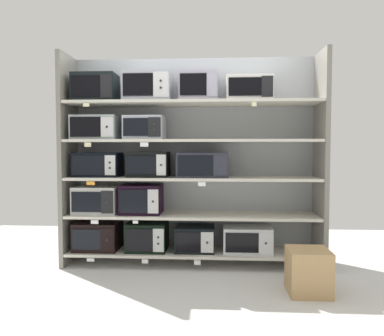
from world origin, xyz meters
TOP-DOWN VIEW (x-y plane):
  - ground at (0.00, -1.00)m, footprint 6.79×6.00m
  - back_panel at (0.00, 0.28)m, footprint 2.99×0.04m
  - upright_left at (-1.42, 0.00)m, footprint 0.05×0.51m
  - upright_right at (1.42, 0.00)m, footprint 0.05×0.51m
  - shelf_0 at (0.00, 0.00)m, footprint 2.79×0.51m
  - microwave_0 at (-1.09, -0.00)m, footprint 0.50×0.42m
  - microwave_1 at (-0.51, -0.00)m, footprint 0.45×0.41m
  - microwave_2 at (0.03, -0.00)m, footprint 0.44×0.37m
  - microwave_3 at (0.62, -0.00)m, footprint 0.54×0.36m
  - price_tag_0 at (-1.09, -0.26)m, footprint 0.08×0.00m
  - price_tag_1 at (-0.49, -0.26)m, footprint 0.07×0.00m
  - price_tag_2 at (0.07, -0.26)m, footprint 0.07×0.00m
  - shelf_1 at (0.00, 0.00)m, footprint 2.79×0.51m
  - microwave_4 at (-1.09, -0.00)m, footprint 0.49×0.41m
  - microwave_5 at (-0.57, -0.00)m, footprint 0.46×0.38m
  - price_tag_3 at (-1.04, -0.26)m, footprint 0.08×0.00m
  - price_tag_4 at (-0.59, -0.26)m, footprint 0.06×0.00m
  - shelf_2 at (0.00, 0.00)m, footprint 2.79×0.51m
  - microwave_6 at (-1.08, -0.00)m, footprint 0.51×0.35m
  - microwave_7 at (-0.49, -0.00)m, footprint 0.46×0.37m
  - microwave_8 at (0.12, -0.00)m, footprint 0.56×0.39m
  - price_tag_5 at (-1.08, -0.26)m, footprint 0.09×0.00m
  - price_tag_6 at (0.12, -0.26)m, footprint 0.08×0.00m
  - shelf_3 at (0.00, 0.00)m, footprint 2.79×0.51m
  - microwave_9 at (-1.08, -0.00)m, footprint 0.50×0.43m
  - microwave_10 at (-0.53, -0.00)m, footprint 0.43×0.42m
  - price_tag_7 at (-1.10, -0.26)m, footprint 0.07×0.00m
  - price_tag_8 at (-0.49, -0.26)m, footprint 0.09×0.00m
  - shelf_4 at (0.00, 0.00)m, footprint 2.79×0.51m
  - microwave_11 at (-1.09, -0.00)m, footprint 0.48×0.33m
  - microwave_12 at (-0.49, -0.00)m, footprint 0.53×0.36m
  - microwave_13 at (0.07, -0.00)m, footprint 0.42×0.36m
  - microwave_14 at (0.63, -0.00)m, footprint 0.50×0.34m
  - price_tag_9 at (-1.11, -0.26)m, footprint 0.07×0.00m
  - price_tag_10 at (0.66, -0.26)m, footprint 0.05×0.00m
  - shipping_carton at (1.11, -0.80)m, footprint 0.37×0.37m

SIDE VIEW (x-z plane):
  - ground at x=0.00m, z-range -0.02..0.00m
  - price_tag_2 at x=0.07m, z-range 0.08..0.13m
  - price_tag_1 at x=-0.49m, z-range 0.08..0.13m
  - price_tag_0 at x=-1.09m, z-range 0.09..0.13m
  - shelf_0 at x=0.00m, z-range 0.13..0.16m
  - shipping_carton at x=1.11m, z-range 0.00..0.40m
  - microwave_2 at x=0.03m, z-range 0.16..0.44m
  - microwave_3 at x=0.62m, z-range 0.16..0.44m
  - microwave_0 at x=-1.09m, z-range 0.16..0.48m
  - microwave_1 at x=-0.51m, z-range 0.16..0.48m
  - price_tag_3 at x=-1.04m, z-range 0.50..0.54m
  - price_tag_4 at x=-0.59m, z-range 0.51..0.54m
  - shelf_1 at x=0.00m, z-range 0.55..0.58m
  - microwave_4 at x=-1.09m, z-range 0.58..0.89m
  - microwave_5 at x=-0.57m, z-range 0.58..0.91m
  - price_tag_6 at x=0.12m, z-range 0.92..0.96m
  - price_tag_5 at x=-1.08m, z-range 0.93..0.96m
  - shelf_2 at x=0.00m, z-range 0.97..1.00m
  - microwave_6 at x=-1.08m, z-range 1.00..1.27m
  - microwave_8 at x=0.12m, z-range 1.00..1.27m
  - microwave_7 at x=-0.49m, z-range 1.00..1.28m
  - back_panel at x=0.00m, z-range 0.00..2.38m
  - upright_left at x=-1.42m, z-range 0.00..2.38m
  - upright_right at x=1.42m, z-range 0.00..2.38m
  - price_tag_7 at x=-1.10m, z-range 1.34..1.38m
  - price_tag_8 at x=-0.49m, z-range 1.34..1.38m
  - shelf_3 at x=0.00m, z-range 1.39..1.42m
  - microwave_10 at x=-0.53m, z-range 1.42..1.68m
  - microwave_9 at x=-1.08m, z-range 1.42..1.69m
  - price_tag_10 at x=0.66m, z-range 1.76..1.80m
  - price_tag_9 at x=-1.11m, z-range 1.77..1.80m
  - shelf_4 at x=0.00m, z-range 1.81..1.84m
  - microwave_14 at x=0.63m, z-range 1.84..2.11m
  - microwave_11 at x=-1.09m, z-range 1.84..2.16m
  - microwave_13 at x=0.07m, z-range 1.84..2.17m
  - microwave_12 at x=-0.49m, z-range 1.84..2.17m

